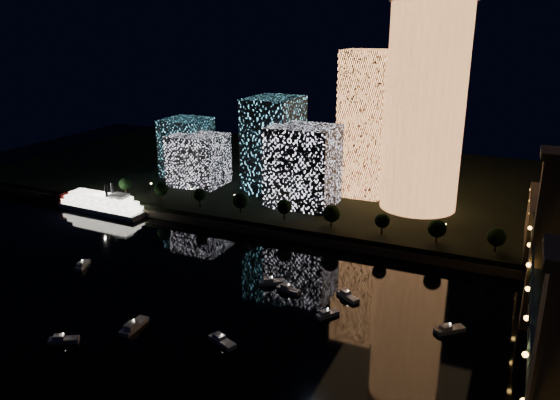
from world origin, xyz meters
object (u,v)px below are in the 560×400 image
(tower_cylindrical, at_px, (425,107))
(truss_bridge, at_px, (554,367))
(riverboat, at_px, (98,203))
(tower_rectangular, at_px, (365,124))

(tower_cylindrical, bearing_deg, truss_bridge, -68.20)
(tower_cylindrical, distance_m, truss_bridge, 136.00)
(tower_cylindrical, bearing_deg, riverboat, -159.32)
(riverboat, bearing_deg, tower_cylindrical, 20.68)
(tower_rectangular, bearing_deg, truss_bridge, -59.88)
(tower_rectangular, xyz_separation_m, truss_bridge, (76.73, -132.28, -21.22))
(tower_cylindrical, distance_m, tower_rectangular, 31.08)
(truss_bridge, bearing_deg, tower_rectangular, 120.12)
(tower_rectangular, distance_m, riverboat, 125.14)
(tower_cylindrical, bearing_deg, tower_rectangular, 161.00)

